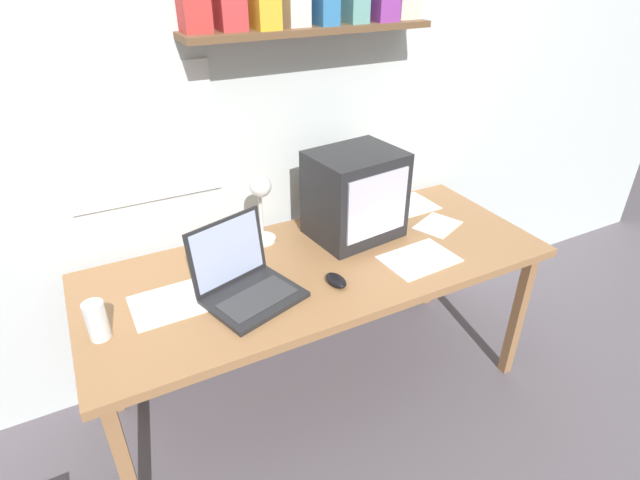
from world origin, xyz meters
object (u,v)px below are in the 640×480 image
object	(u,v)px
crt_monitor	(355,195)
juice_glass	(97,322)
open_notebook	(438,225)
computer_mouse	(336,280)
corner_desk	(320,273)
desk_lamp	(261,200)
laptop	(243,278)
printed_handout	(412,204)
loose_paper_near_laptop	(168,304)
loose_paper_near_monitor	(419,259)

from	to	relation	value
crt_monitor	juice_glass	size ratio (longest dim) A/B	2.94
juice_glass	open_notebook	distance (m)	1.45
juice_glass	computer_mouse	world-z (taller)	juice_glass
corner_desk	desk_lamp	xyz separation A→B (m)	(-0.15, 0.22, 0.26)
laptop	juice_glass	xyz separation A→B (m)	(-0.49, -0.01, -0.01)
laptop	desk_lamp	bearing A→B (deg)	38.32
crt_monitor	juice_glass	xyz separation A→B (m)	(-1.07, -0.21, -0.13)
corner_desk	computer_mouse	bearing A→B (deg)	-96.30
computer_mouse	printed_handout	bearing A→B (deg)	32.16
open_notebook	desk_lamp	bearing A→B (deg)	165.03
printed_handout	open_notebook	xyz separation A→B (m)	(-0.02, -0.23, 0.00)
printed_handout	desk_lamp	bearing A→B (deg)	-178.36
printed_handout	crt_monitor	bearing A→B (deg)	-164.10
printed_handout	open_notebook	size ratio (longest dim) A/B	0.89
corner_desk	loose_paper_near_laptop	distance (m)	0.61
crt_monitor	computer_mouse	bearing A→B (deg)	-137.31
open_notebook	laptop	bearing A→B (deg)	-175.25
corner_desk	printed_handout	distance (m)	0.69
juice_glass	computer_mouse	size ratio (longest dim) A/B	1.22
desk_lamp	loose_paper_near_monitor	size ratio (longest dim) A/B	1.05
loose_paper_near_laptop	loose_paper_near_monitor	size ratio (longest dim) A/B	0.84
printed_handout	open_notebook	bearing A→B (deg)	-96.08
open_notebook	juice_glass	bearing A→B (deg)	-176.34
laptop	desk_lamp	world-z (taller)	desk_lamp
loose_paper_near_laptop	laptop	bearing A→B (deg)	-12.57
open_notebook	loose_paper_near_monitor	distance (m)	0.31
computer_mouse	crt_monitor	bearing A→B (deg)	49.51
laptop	printed_handout	bearing A→B (deg)	-0.24
laptop	open_notebook	world-z (taller)	laptop
desk_lamp	computer_mouse	xyz separation A→B (m)	(0.13, -0.39, -0.19)
laptop	printed_handout	distance (m)	1.03
computer_mouse	loose_paper_near_laptop	size ratio (longest dim) A/B	0.43
desk_lamp	juice_glass	distance (m)	0.76
desk_lamp	corner_desk	bearing A→B (deg)	-42.65
loose_paper_near_monitor	printed_handout	bearing A→B (deg)	56.91
loose_paper_near_laptop	open_notebook	xyz separation A→B (m)	(1.22, 0.02, 0.00)
loose_paper_near_monitor	loose_paper_near_laptop	bearing A→B (deg)	170.01
laptop	printed_handout	xyz separation A→B (m)	(0.98, 0.31, -0.07)
corner_desk	crt_monitor	bearing A→B (deg)	29.41
desk_lamp	open_notebook	xyz separation A→B (m)	(0.76, -0.20, -0.21)
computer_mouse	corner_desk	bearing A→B (deg)	83.70
computer_mouse	laptop	bearing A→B (deg)	162.08
loose_paper_near_laptop	open_notebook	size ratio (longest dim) A/B	1.05
crt_monitor	desk_lamp	distance (m)	0.40
loose_paper_near_monitor	desk_lamp	bearing A→B (deg)	142.46
laptop	open_notebook	distance (m)	0.96
computer_mouse	printed_handout	xyz separation A→B (m)	(0.65, 0.41, -0.01)
laptop	printed_handout	world-z (taller)	laptop
open_notebook	computer_mouse	bearing A→B (deg)	-163.67
juice_glass	loose_paper_near_monitor	bearing A→B (deg)	-4.71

